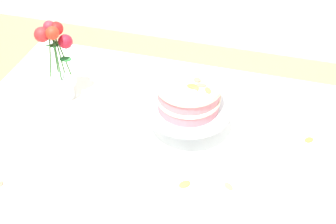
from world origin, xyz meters
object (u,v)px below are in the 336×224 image
dining_table (155,164)px  layer_cake (189,95)px  flower_vase (59,65)px  cake_stand (188,111)px  teacup (46,161)px

dining_table → layer_cake: 0.28m
layer_cake → flower_vase: (-0.49, 0.05, -0.01)m
flower_vase → cake_stand: bearing=-5.6°
dining_table → cake_stand: size_ratio=4.83×
layer_cake → teacup: layer_cake is taller
dining_table → layer_cake: (0.09, 0.11, 0.24)m
dining_table → cake_stand: (0.09, 0.11, 0.17)m
cake_stand → teacup: (-0.39, -0.29, -0.06)m
teacup → flower_vase: bearing=107.1°
teacup → layer_cake: bearing=36.8°
cake_stand → layer_cake: bearing=-36.9°
cake_stand → flower_vase: 0.50m
flower_vase → layer_cake: bearing=-5.6°
layer_cake → teacup: bearing=-143.2°
dining_table → teacup: 0.37m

